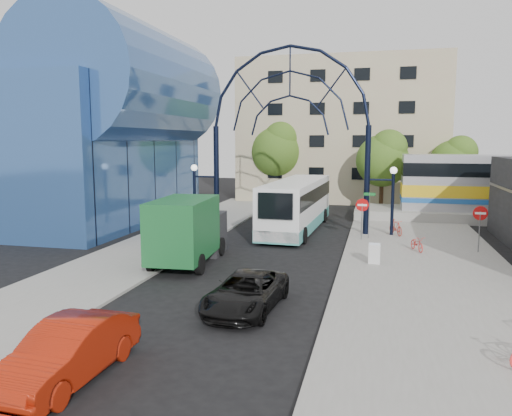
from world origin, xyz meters
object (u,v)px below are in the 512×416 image
(stop_sign, at_px, (362,209))
(bike_near_a, at_px, (417,243))
(city_bus, at_px, (297,204))
(green_truck, at_px, (189,230))
(do_not_enter_sign, at_px, (480,218))
(tree_north_c, at_px, (455,161))
(black_suv, at_px, (246,292))
(tree_north_a, at_px, (384,158))
(tree_north_b, at_px, (278,149))
(sandwich_board, at_px, (374,251))
(bike_near_b, at_px, (396,227))
(gateway_arch, at_px, (290,101))
(street_name_sign, at_px, (369,205))
(red_sedan, at_px, (68,352))

(stop_sign, xyz_separation_m, bike_near_a, (3.03, -2.47, -1.47))
(stop_sign, relative_size, city_bus, 0.20)
(green_truck, bearing_deg, do_not_enter_sign, 17.06)
(tree_north_c, bearing_deg, stop_sign, -114.69)
(green_truck, xyz_separation_m, bike_near_a, (11.17, 4.98, -1.12))
(stop_sign, distance_m, do_not_enter_sign, 6.51)
(black_suv, bearing_deg, tree_north_a, 83.73)
(tree_north_b, bearing_deg, city_bus, -74.07)
(tree_north_c, xyz_separation_m, bike_near_a, (-4.29, -18.40, -3.75))
(tree_north_b, relative_size, green_truck, 1.20)
(stop_sign, bearing_deg, sandwich_board, -82.43)
(bike_near_a, xyz_separation_m, bike_near_b, (-0.98, 4.47, 0.09))
(sandwich_board, xyz_separation_m, tree_north_b, (-9.48, 23.95, 4.52))
(gateway_arch, xyz_separation_m, sandwich_board, (5.60, -8.02, -7.81))
(tree_north_c, bearing_deg, street_name_sign, -114.31)
(city_bus, relative_size, green_truck, 1.86)
(tree_north_c, bearing_deg, city_bus, -132.15)
(stop_sign, height_order, city_bus, city_bus)
(tree_north_c, bearing_deg, sandwich_board, -106.55)
(red_sedan, distance_m, bike_near_a, 19.77)
(tree_north_a, distance_m, tree_north_b, 10.79)
(bike_near_a, bearing_deg, tree_north_a, 76.99)
(tree_north_c, height_order, red_sedan, tree_north_c)
(street_name_sign, height_order, bike_near_a, street_name_sign)
(red_sedan, relative_size, bike_near_b, 2.79)
(red_sedan, bearing_deg, tree_north_a, 78.66)
(stop_sign, height_order, tree_north_b, tree_north_b)
(city_bus, distance_m, green_truck, 11.07)
(city_bus, xyz_separation_m, green_truck, (-3.73, -10.42, -0.12))
(tree_north_b, xyz_separation_m, bike_near_a, (11.70, -20.40, -4.74))
(gateway_arch, height_order, stop_sign, gateway_arch)
(black_suv, height_order, bike_near_a, black_suv)
(green_truck, bearing_deg, tree_north_b, 87.45)
(tree_north_b, bearing_deg, sandwich_board, -68.41)
(street_name_sign, relative_size, tree_north_c, 0.43)
(gateway_arch, distance_m, street_name_sign, 8.38)
(tree_north_a, bearing_deg, bike_near_a, -84.06)
(stop_sign, relative_size, red_sedan, 0.55)
(black_suv, xyz_separation_m, red_sedan, (-3.01, -6.21, 0.10))
(black_suv, relative_size, bike_near_b, 2.89)
(stop_sign, bearing_deg, green_truck, -137.52)
(gateway_arch, distance_m, stop_sign, 8.37)
(stop_sign, relative_size, tree_north_c, 0.38)
(do_not_enter_sign, distance_m, tree_north_a, 16.86)
(red_sedan, height_order, bike_near_b, red_sedan)
(gateway_arch, relative_size, green_truck, 2.05)
(gateway_arch, xyz_separation_m, tree_north_a, (6.12, 11.93, -3.95))
(street_name_sign, distance_m, tree_north_c, 16.95)
(street_name_sign, relative_size, bike_near_a, 1.82)
(red_sedan, distance_m, bike_near_b, 23.39)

